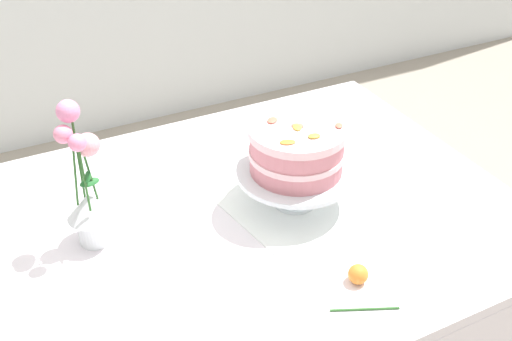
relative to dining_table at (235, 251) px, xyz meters
name	(u,v)px	position (x,y,z in m)	size (l,w,h in m)	color
dining_table	(235,251)	(0.00, 0.00, 0.00)	(1.40, 1.00, 0.74)	white
linen_napkin	(294,202)	(0.17, 0.00, 0.09)	(0.32, 0.32, 0.00)	white
cake_stand	(295,175)	(0.17, 0.00, 0.17)	(0.29, 0.29, 0.10)	silver
layer_cake	(297,148)	(0.17, 0.00, 0.25)	(0.23, 0.23, 0.13)	#CC7A84
flower_vase	(88,195)	(-0.31, 0.08, 0.22)	(0.11, 0.11, 0.35)	silver
fallen_rose	(358,276)	(0.15, -0.30, 0.11)	(0.13, 0.13, 0.04)	#2D6028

